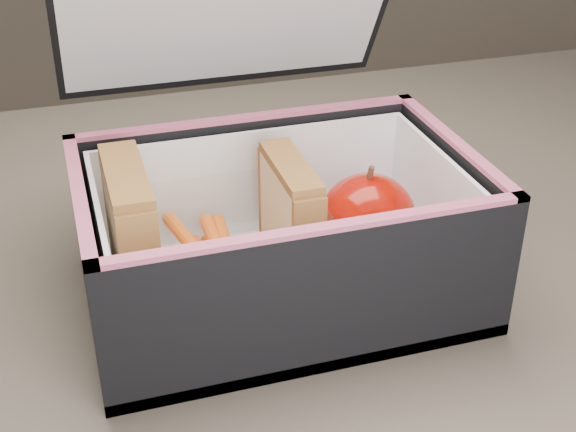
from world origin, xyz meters
name	(u,v)px	position (x,y,z in m)	size (l,w,h in m)	color
kitchen_table	(283,336)	(0.00, 0.00, 0.66)	(1.20, 0.80, 0.75)	brown
lunch_bag	(277,223)	(-0.02, -0.05, 0.81)	(0.29, 0.29, 0.27)	black
plastic_tub	(215,252)	(-0.07, -0.05, 0.80)	(0.16, 0.12, 0.07)	white
sandwich_left	(132,238)	(-0.13, -0.05, 0.82)	(0.03, 0.10, 0.11)	beige
sandwich_right	(290,220)	(-0.01, -0.05, 0.81)	(0.02, 0.09, 0.10)	beige
carrot_sticks	(219,264)	(-0.07, -0.05, 0.78)	(0.05, 0.13, 0.03)	#D04E0C
paper_napkin	(366,254)	(0.06, -0.05, 0.77)	(0.07, 0.07, 0.01)	white
red_apple	(368,218)	(0.05, -0.05, 0.81)	(0.10, 0.10, 0.08)	#7D0700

